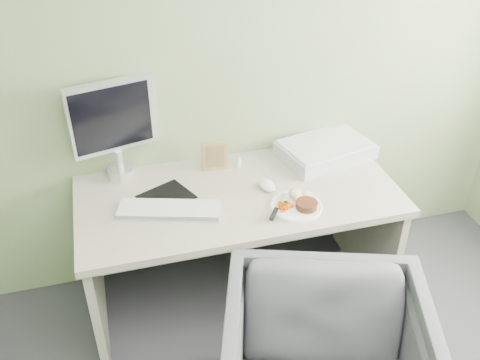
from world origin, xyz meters
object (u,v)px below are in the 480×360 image
object	(u,v)px
desk	(238,221)
monitor	(114,125)
plate	(296,207)
scanner	(325,150)

from	to	relation	value
desk	monitor	distance (m)	0.79
plate	monitor	size ratio (longest dim) A/B	0.47
desk	monitor	size ratio (longest dim) A/B	3.03
monitor	scanner	bearing A→B (deg)	-19.06
scanner	monitor	xyz separation A→B (m)	(-1.10, 0.10, 0.26)
monitor	desk	bearing A→B (deg)	-43.66
desk	monitor	bearing A→B (deg)	150.29
scanner	desk	bearing A→B (deg)	-171.51
desk	plate	distance (m)	0.36
desk	scanner	xyz separation A→B (m)	(0.55, 0.21, 0.22)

